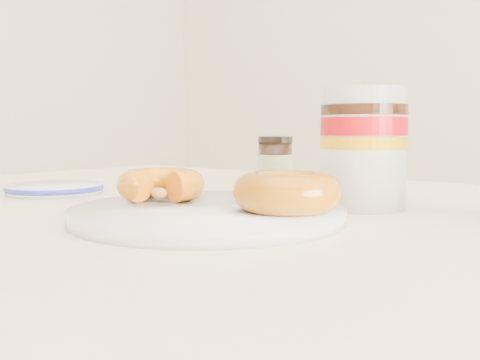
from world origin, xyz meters
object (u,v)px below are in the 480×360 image
Objects in this scene: nutella_jar at (363,144)px; dark_jar at (275,165)px; dining_table at (293,300)px; donut_whole at (287,192)px; plate at (208,213)px; donut_bitten at (161,184)px; blue_rim_saucer at (55,188)px.

nutella_jar reaches higher than dark_jar.
dark_jar reaches higher than dining_table.
dark_jar is at bearing 126.87° from donut_whole.
plate is 1.99× the size of nutella_jar.
donut_bitten reaches higher than plate.
donut_bitten is 0.23m from blue_rim_saucer.
dining_table is 10.59× the size of nutella_jar.
blue_rim_saucer is (-0.23, 0.02, -0.02)m from donut_bitten.
donut_whole is 0.26m from dark_jar.
dining_table is 10.89× the size of blue_rim_saucer.
donut_whole is 0.77× the size of blue_rim_saucer.
donut_whole is (0.02, -0.04, 0.11)m from dining_table.
plate is 0.25m from dark_jar.
dark_jar is at bearing 42.44° from blue_rim_saucer.
plate is at bearing -133.23° from dining_table.
donut_bitten is 1.19× the size of dark_jar.
nutella_jar reaches higher than donut_bitten.
donut_whole reaches higher than blue_rim_saucer.
dark_jar is at bearing 129.23° from dining_table.
donut_whole is 0.75× the size of nutella_jar.
dark_jar is 0.30m from blue_rim_saucer.
donut_bitten is 0.72× the size of blue_rim_saucer.
nutella_jar is at bearing -23.15° from dark_jar.
donut_whole is 0.38m from blue_rim_saucer.
blue_rim_saucer is at bearing -174.95° from dining_table.
donut_whole is (0.15, 0.02, 0.00)m from donut_bitten.
dark_jar is at bearing 104.87° from donut_bitten.
donut_whole is 1.28× the size of dark_jar.
dark_jar is (-0.17, 0.07, -0.03)m from nutella_jar.
donut_whole is (0.07, 0.02, 0.02)m from plate.
donut_whole is at bearing 19.02° from donut_bitten.
donut_whole reaches higher than plate.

